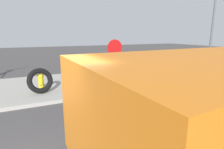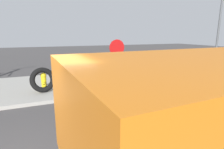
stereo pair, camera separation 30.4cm
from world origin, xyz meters
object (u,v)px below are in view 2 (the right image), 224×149
at_px(fire_hydrant, 44,81).
at_px(loose_tire, 43,80).
at_px(street_light_pole, 220,21).
at_px(stop_sign, 117,55).

xyz_separation_m(fire_hydrant, loose_tire, (-0.04, -0.26, 0.12)).
xyz_separation_m(fire_hydrant, street_light_pole, (9.97, -0.85, 2.92)).
bearing_deg(fire_hydrant, stop_sign, -14.31).
distance_m(fire_hydrant, street_light_pole, 10.42).
relative_size(loose_tire, stop_sign, 0.48).
xyz_separation_m(stop_sign, street_light_pole, (6.64, -0.00, 1.74)).
bearing_deg(loose_tire, street_light_pole, -3.38).
distance_m(loose_tire, street_light_pole, 10.41).
bearing_deg(loose_tire, stop_sign, -9.93).
xyz_separation_m(loose_tire, stop_sign, (3.37, -0.59, 1.06)).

